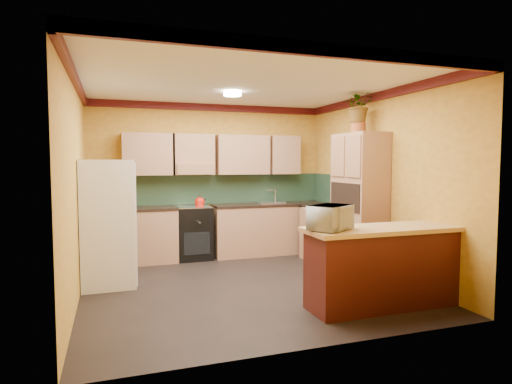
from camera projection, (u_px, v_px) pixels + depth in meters
room_shell at (240, 132)px, 5.95m from camera, size 4.24×4.24×2.72m
base_cabinets_back at (229, 232)px, 7.57m from camera, size 3.65×0.60×0.88m
countertop_back at (229, 206)px, 7.54m from camera, size 3.65×0.62×0.04m
stove at (194, 233)px, 7.37m from camera, size 0.58×0.58×0.91m
kettle at (200, 201)px, 7.32m from camera, size 0.21×0.21×0.18m
sink at (270, 202)px, 7.78m from camera, size 0.48×0.40×0.03m
base_cabinets_right at (328, 234)px, 7.32m from camera, size 0.60×0.80×0.88m
countertop_right at (328, 207)px, 7.29m from camera, size 0.62×0.80×0.04m
fridge at (108, 223)px, 5.72m from camera, size 0.68×0.66×1.70m
pantry at (359, 203)px, 6.47m from camera, size 0.48×0.90×2.10m
fern_pot at (358, 128)px, 6.43m from camera, size 0.22×0.22×0.16m
fern at (359, 106)px, 6.41m from camera, size 0.55×0.50×0.51m
breakfast_bar at (384, 269)px, 4.93m from camera, size 1.80×0.55×0.88m
bar_top at (385, 229)px, 4.89m from camera, size 1.90×0.65×0.05m
microwave at (330, 218)px, 4.66m from camera, size 0.59×0.55×0.27m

